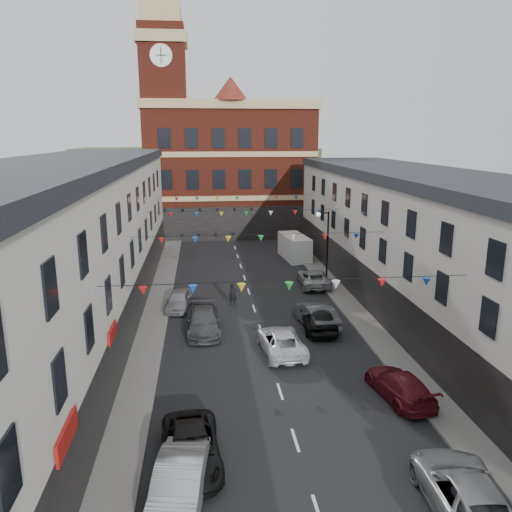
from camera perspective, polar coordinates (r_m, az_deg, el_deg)
name	(u,v)px	position (r m, az deg, el deg)	size (l,w,h in m)	color
ground	(269,356)	(28.61, 1.49, -11.38)	(160.00, 160.00, 0.00)	black
pavement_left	(148,346)	(30.37, -12.25, -10.02)	(1.80, 64.00, 0.15)	#605E5B
pavement_right	(376,336)	(31.94, 13.51, -8.87)	(1.80, 64.00, 0.15)	#605E5B
terrace_left	(48,266)	(28.73, -22.71, -1.03)	(8.40, 56.00, 10.70)	beige
terrace_right	(467,263)	(31.62, 22.96, -0.72)	(8.40, 56.00, 9.70)	beige
civic_building	(229,168)	(63.86, -3.11, 10.05)	(20.60, 13.30, 18.50)	maroon
clock_tower	(165,110)	(60.88, -10.38, 16.09)	(5.60, 5.60, 30.00)	maroon
distant_hill	(198,177)	(87.97, -6.61, 8.91)	(40.00, 14.00, 10.00)	#2A4721
street_lamp	(325,237)	(41.76, 7.87, 2.19)	(1.10, 0.36, 6.00)	black
car_left_b	(179,485)	(18.45, -8.80, -24.44)	(1.61, 4.63, 1.52)	gray
car_left_c	(191,448)	(20.22, -7.45, -20.93)	(2.19, 4.74, 1.32)	black
car_left_d	(204,321)	(31.80, -5.98, -7.41)	(2.02, 4.97, 1.44)	#424649
car_left_e	(179,300)	(36.10, -8.80, -4.98)	(1.60, 3.97, 1.35)	gray
car_right_b	(467,495)	(19.20, 22.96, -23.82)	(2.48, 5.39, 1.50)	gray
car_right_c	(400,385)	(25.16, 16.09, -14.00)	(1.83, 4.50, 1.31)	maroon
car_right_d	(317,317)	(32.29, 6.99, -6.90)	(1.94, 4.83, 1.65)	black
car_right_e	(316,315)	(32.64, 6.84, -6.73)	(1.67, 4.80, 1.58)	#484B4F
car_right_f	(313,278)	(41.28, 6.58, -2.51)	(2.27, 4.91, 1.37)	#9EA1A3
moving_car	(281,341)	(28.87, 2.88, -9.68)	(2.25, 4.88, 1.35)	silver
white_van	(294,247)	(50.13, 4.41, 1.02)	(2.06, 5.37, 2.37)	silver
pedestrian	(233,295)	(36.37, -2.65, -4.45)	(0.60, 0.39, 1.64)	black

